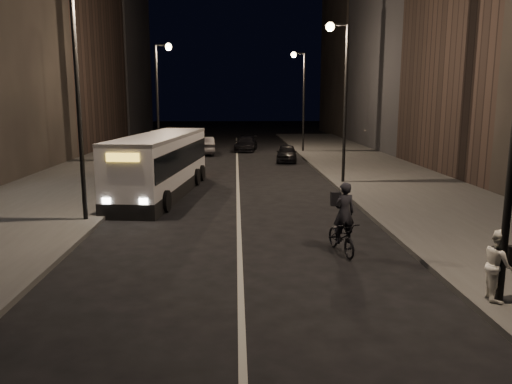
{
  "coord_description": "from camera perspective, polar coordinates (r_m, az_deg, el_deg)",
  "views": [
    {
      "loc": [
        -0.09,
        -13.99,
        4.47
      ],
      "look_at": [
        0.56,
        1.95,
        1.5
      ],
      "focal_mm": 35.0,
      "sensor_mm": 36.0,
      "label": 1
    }
  ],
  "objects": [
    {
      "name": "streetlight_right_near",
      "position": [
        11.4,
        26.94,
        13.92
      ],
      "size": [
        1.2,
        0.44,
        8.12
      ],
      "color": "black",
      "rests_on": "sidewalk_right"
    },
    {
      "name": "sidewalk_right",
      "position": [
        29.6,
        14.58,
        1.69
      ],
      "size": [
        7.0,
        70.0,
        0.16
      ],
      "primitive_type": "cube",
      "color": "#3C3C3A",
      "rests_on": "ground"
    },
    {
      "name": "building_row_right",
      "position": [
        44.9,
        19.66,
        17.69
      ],
      "size": [
        8.0,
        61.0,
        21.0
      ],
      "primitive_type": "cube",
      "color": "black",
      "rests_on": "ground"
    },
    {
      "name": "ground",
      "position": [
        14.68,
        -1.88,
        -7.18
      ],
      "size": [
        180.0,
        180.0,
        0.0
      ],
      "primitive_type": "plane",
      "color": "black",
      "rests_on": "ground"
    },
    {
      "name": "building_row_left",
      "position": [
        45.83,
        -23.83,
        17.89
      ],
      "size": [
        8.0,
        61.0,
        22.0
      ],
      "primitive_type": "cube",
      "color": "black",
      "rests_on": "ground"
    },
    {
      "name": "streetlight_right_far",
      "position": [
        42.34,
        5.14,
        11.72
      ],
      "size": [
        1.2,
        0.44,
        8.12
      ],
      "color": "black",
      "rests_on": "sidewalk_right"
    },
    {
      "name": "car_mid",
      "position": [
        41.31,
        -6.01,
        5.31
      ],
      "size": [
        2.07,
        4.58,
        1.46
      ],
      "primitive_type": "imported",
      "rotation": [
        0.0,
        0.0,
        3.26
      ],
      "color": "#323234",
      "rests_on": "ground"
    },
    {
      "name": "cyclist_on_bicycle",
      "position": [
        14.8,
        9.83,
        -4.29
      ],
      "size": [
        0.98,
        1.96,
        2.15
      ],
      "rotation": [
        0.0,
        0.0,
        0.18
      ],
      "color": "black",
      "rests_on": "ground"
    },
    {
      "name": "pedestrian_woman",
      "position": [
        12.14,
        25.99,
        -7.48
      ],
      "size": [
        0.76,
        0.88,
        1.56
      ],
      "primitive_type": "imported",
      "rotation": [
        0.0,
        0.0,
        1.31
      ],
      "color": "white",
      "rests_on": "sidewalk_right"
    },
    {
      "name": "car_far",
      "position": [
        43.85,
        -1.16,
        5.52
      ],
      "size": [
        2.29,
        4.47,
        1.24
      ],
      "primitive_type": "imported",
      "rotation": [
        0.0,
        0.0,
        -0.13
      ],
      "color": "black",
      "rests_on": "ground"
    },
    {
      "name": "city_bus",
      "position": [
        24.0,
        -10.74,
        3.39
      ],
      "size": [
        3.46,
        10.76,
        2.86
      ],
      "rotation": [
        0.0,
        0.0,
        -0.12
      ],
      "color": "silver",
      "rests_on": "ground"
    },
    {
      "name": "streetlight_right_mid",
      "position": [
        26.56,
        9.68,
        12.33
      ],
      "size": [
        1.2,
        0.44,
        8.12
      ],
      "color": "black",
      "rests_on": "sidewalk_right"
    },
    {
      "name": "streetlight_left_far",
      "position": [
        36.38,
        -10.84,
        11.78
      ],
      "size": [
        1.2,
        0.44,
        8.12
      ],
      "color": "black",
      "rests_on": "sidewalk_left"
    },
    {
      "name": "streetlight_left_near",
      "position": [
        18.76,
        -19.04,
        12.72
      ],
      "size": [
        1.2,
        0.44,
        8.12
      ],
      "color": "black",
      "rests_on": "sidewalk_left"
    },
    {
      "name": "car_near",
      "position": [
        36.35,
        3.52,
        4.44
      ],
      "size": [
        1.83,
        3.72,
        1.22
      ],
      "primitive_type": "imported",
      "rotation": [
        0.0,
        0.0,
        -0.11
      ],
      "color": "black",
      "rests_on": "ground"
    },
    {
      "name": "sidewalk_left",
      "position": [
        29.55,
        -18.84,
        1.44
      ],
      "size": [
        7.0,
        70.0,
        0.16
      ],
      "primitive_type": "cube",
      "color": "#3C3C3A",
      "rests_on": "ground"
    }
  ]
}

